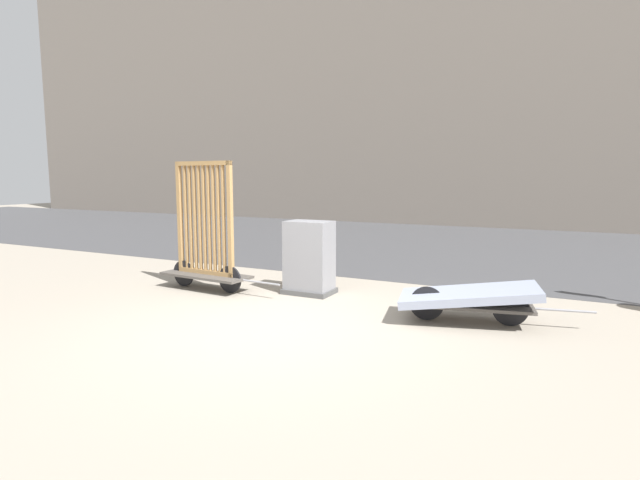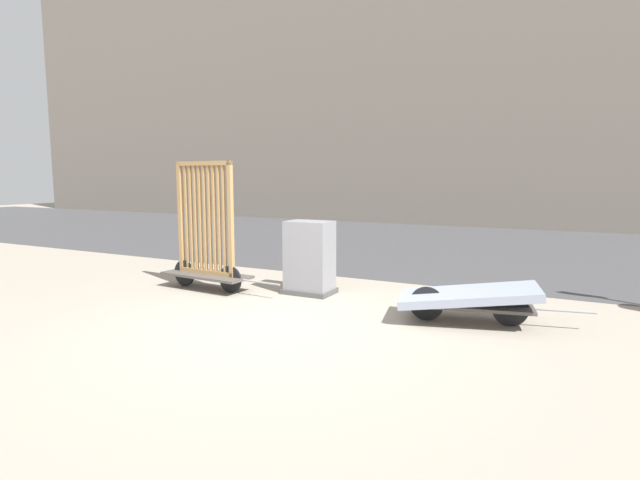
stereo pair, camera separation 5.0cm
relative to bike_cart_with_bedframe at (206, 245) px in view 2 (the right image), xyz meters
The scene contains 6 objects.
ground_plane 2.61m from the bike_cart_with_bedframe, 32.32° to the right, with size 60.00×60.00×0.00m, color gray.
road_strip 7.61m from the bike_cart_with_bedframe, 73.78° to the left, with size 56.00×10.64×0.01m.
building_facade 16.00m from the bike_cart_with_bedframe, 81.75° to the left, with size 48.00×4.00×13.90m.
bike_cart_with_bedframe is the anchor object (origin of this frame).
bike_cart_with_mattress 4.26m from the bike_cart_with_bedframe, ahead, with size 2.39×1.18×0.53m.
utility_cabinet 1.75m from the bike_cart_with_bedframe, 17.43° to the left, with size 0.78×0.55×1.17m.
Camera 2 is at (3.27, -5.06, 1.87)m, focal length 28.00 mm.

